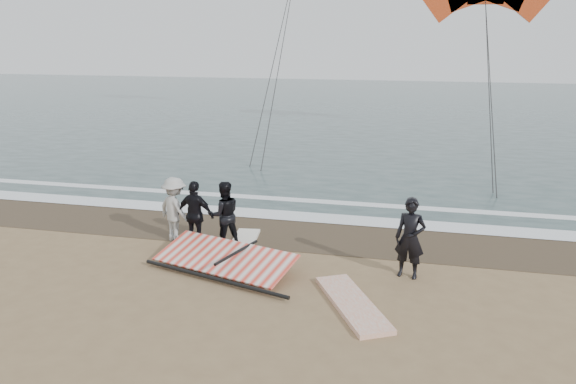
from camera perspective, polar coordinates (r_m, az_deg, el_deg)
name	(u,v)px	position (r m, az deg, el deg)	size (l,w,h in m)	color
ground	(327,315)	(11.29, 3.96, -12.37)	(120.00, 120.00, 0.00)	#8C704C
sea	(398,109)	(43.21, 11.13, 8.32)	(120.00, 54.00, 0.02)	#233838
wet_sand	(354,237)	(15.37, 6.68, -4.60)	(120.00, 2.80, 0.01)	#4C3D2B
foam_near	(359,221)	(16.68, 7.24, -2.90)	(120.00, 0.90, 0.01)	white
foam_far	(365,204)	(18.30, 7.81, -1.25)	(120.00, 0.45, 0.01)	white
man_main	(410,238)	(12.85, 12.30, -4.60)	(0.68, 0.44, 1.86)	black
board_white	(352,304)	(11.66, 6.56, -11.20)	(0.73, 2.60, 0.10)	silver
board_cream	(242,245)	(14.68, -4.68, -5.36)	(0.60, 2.26, 0.09)	white
trio_cluster	(196,213)	(14.70, -9.34, -2.08)	(2.59, 1.16, 1.76)	black
sail_rig	(224,259)	(13.44, -6.51, -6.78)	(3.74, 2.57, 0.49)	black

